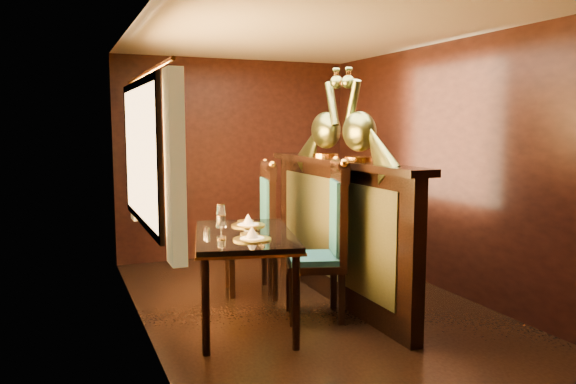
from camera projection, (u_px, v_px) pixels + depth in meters
name	position (u px, v px, depth m)	size (l,w,h in m)	color
ground	(320.00, 314.00, 5.02)	(5.00, 5.00, 0.00)	black
room_shell	(312.00, 136.00, 4.81)	(3.04, 5.04, 2.52)	black
partition	(337.00, 227.00, 5.33)	(0.26, 2.70, 1.36)	black
dining_table	(244.00, 241.00, 4.68)	(1.10, 1.49, 0.99)	black
chair_left	(329.00, 235.00, 4.86)	(0.64, 0.66, 1.41)	black
chair_right	(261.00, 223.00, 5.65)	(0.56, 0.58, 1.34)	black
peacock_left	(359.00, 114.00, 4.85)	(0.26, 0.70, 0.84)	#194C3B
peacock_right	(326.00, 114.00, 5.45)	(0.27, 0.71, 0.85)	#194C3B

